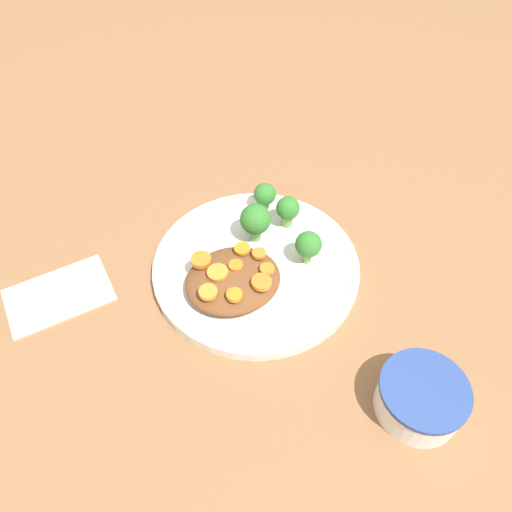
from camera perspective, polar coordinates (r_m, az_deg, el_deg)
name	(u,v)px	position (r m, az deg, el deg)	size (l,w,h in m)	color
ground_plane	(256,270)	(0.68, 0.00, -1.64)	(4.00, 4.00, 0.00)	#8C603D
plate	(256,266)	(0.67, 0.00, -1.11)	(0.28, 0.28, 0.02)	white
dip_bowl	(421,397)	(0.58, 18.37, -15.01)	(0.10, 0.10, 0.05)	white
stew_mound	(233,280)	(0.63, -2.65, -2.76)	(0.12, 0.11, 0.03)	brown
broccoli_floret_0	(255,220)	(0.67, -0.07, 4.11)	(0.04, 0.04, 0.06)	#759E51
broccoli_floret_1	(308,245)	(0.65, 6.00, 1.24)	(0.04, 0.04, 0.05)	#759E51
broccoli_floret_2	(288,210)	(0.70, 3.65, 5.31)	(0.03, 0.03, 0.05)	#759E51
broccoli_floret_3	(265,195)	(0.72, 1.02, 6.98)	(0.03, 0.03, 0.04)	#759E51
carrot_slice_0	(234,295)	(0.60, -2.48, -4.47)	(0.02, 0.02, 0.01)	orange
carrot_slice_1	(259,254)	(0.64, 0.37, 0.29)	(0.02, 0.02, 0.01)	orange
carrot_slice_2	(201,260)	(0.63, -6.29, -0.44)	(0.03, 0.03, 0.01)	orange
carrot_slice_3	(218,272)	(0.62, -4.41, -1.89)	(0.03, 0.03, 0.00)	orange
carrot_slice_4	(208,292)	(0.60, -5.49, -4.12)	(0.02, 0.02, 0.01)	orange
carrot_slice_5	(242,249)	(0.65, -1.58, 0.85)	(0.02, 0.02, 0.00)	orange
carrot_slice_6	(262,282)	(0.61, 0.64, -3.03)	(0.03, 0.03, 0.01)	orange
carrot_slice_7	(236,265)	(0.63, -2.32, -1.07)	(0.02, 0.02, 0.00)	orange
carrot_slice_8	(269,268)	(0.62, 1.54, -1.40)	(0.02, 0.02, 0.00)	orange
napkin	(59,294)	(0.70, -21.64, -4.10)	(0.14, 0.10, 0.01)	beige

